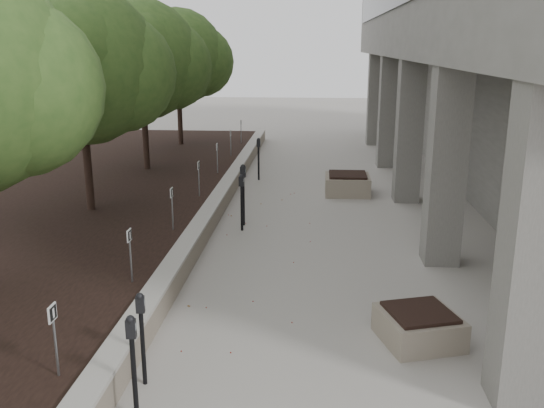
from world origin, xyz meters
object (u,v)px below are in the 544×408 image
(parking_meter_1, at_px, (134,368))
(parking_meter_5, at_px, (259,159))
(crabapple_tree_4, at_px, (143,85))
(parking_meter_3, at_px, (242,203))
(planter_front, at_px, (419,326))
(parking_meter_2, at_px, (142,339))
(crabapple_tree_5, at_px, (178,77))
(planter_back, at_px, (347,184))
(crabapple_tree_3, at_px, (82,99))
(parking_meter_4, at_px, (243,195))

(parking_meter_1, relative_size, parking_meter_5, 0.96)
(crabapple_tree_4, bearing_deg, parking_meter_3, -53.68)
(parking_meter_1, distance_m, planter_front, 4.35)
(parking_meter_1, distance_m, parking_meter_2, 0.76)
(crabapple_tree_5, height_order, parking_meter_3, crabapple_tree_5)
(parking_meter_2, bearing_deg, parking_meter_3, 78.09)
(planter_back, bearing_deg, crabapple_tree_3, -150.70)
(crabapple_tree_3, distance_m, crabapple_tree_4, 5.00)
(crabapple_tree_4, distance_m, parking_meter_2, 12.68)
(crabapple_tree_3, xyz_separation_m, parking_meter_5, (3.69, 5.35, -2.41))
(crabapple_tree_5, distance_m, parking_meter_4, 10.74)
(crabapple_tree_3, distance_m, planter_back, 8.03)
(parking_meter_3, bearing_deg, planter_back, 65.47)
(parking_meter_1, bearing_deg, crabapple_tree_5, 95.35)
(parking_meter_5, xyz_separation_m, planter_front, (3.51, -10.86, -0.45))
(planter_back, bearing_deg, crabapple_tree_4, 168.62)
(crabapple_tree_3, height_order, parking_meter_2, crabapple_tree_3)
(parking_meter_1, relative_size, parking_meter_3, 0.97)
(crabapple_tree_4, bearing_deg, parking_meter_2, -74.27)
(planter_front, bearing_deg, parking_meter_1, -149.22)
(planter_front, bearing_deg, crabapple_tree_5, 114.91)
(parking_meter_3, distance_m, planter_front, 6.30)
(crabapple_tree_3, height_order, crabapple_tree_4, same)
(crabapple_tree_5, bearing_deg, crabapple_tree_3, -90.00)
(parking_meter_1, height_order, planter_front, parking_meter_1)
(crabapple_tree_5, height_order, planter_back, crabapple_tree_5)
(parking_meter_2, xyz_separation_m, parking_meter_4, (0.44, 7.21, 0.12))
(parking_meter_3, distance_m, parking_meter_4, 0.45)
(parking_meter_5, bearing_deg, parking_meter_2, -90.01)
(parking_meter_1, bearing_deg, parking_meter_2, 93.02)
(parking_meter_2, distance_m, planter_back, 11.13)
(parking_meter_2, relative_size, planter_back, 0.99)
(parking_meter_3, relative_size, planter_front, 1.28)
(parking_meter_5, bearing_deg, parking_meter_1, -89.42)
(parking_meter_4, bearing_deg, parking_meter_2, -87.64)
(parking_meter_3, bearing_deg, crabapple_tree_5, 121.10)
(parking_meter_2, xyz_separation_m, planter_back, (3.18, 10.66, -0.35))
(parking_meter_5, relative_size, planter_back, 1.06)
(parking_meter_4, bearing_deg, parking_meter_1, -86.48)
(planter_back, bearing_deg, parking_meter_2, -106.64)
(crabapple_tree_5, distance_m, parking_meter_5, 6.41)
(crabapple_tree_3, height_order, parking_meter_1, crabapple_tree_3)
(parking_meter_2, relative_size, parking_meter_4, 0.84)
(crabapple_tree_4, distance_m, planter_back, 7.26)
(crabapple_tree_4, relative_size, parking_meter_3, 3.88)
(crabapple_tree_5, bearing_deg, parking_meter_5, -51.58)
(parking_meter_3, distance_m, planter_back, 4.77)
(parking_meter_4, relative_size, planter_front, 1.43)
(parking_meter_1, distance_m, planter_back, 11.82)
(parking_meter_2, bearing_deg, planter_front, 12.86)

